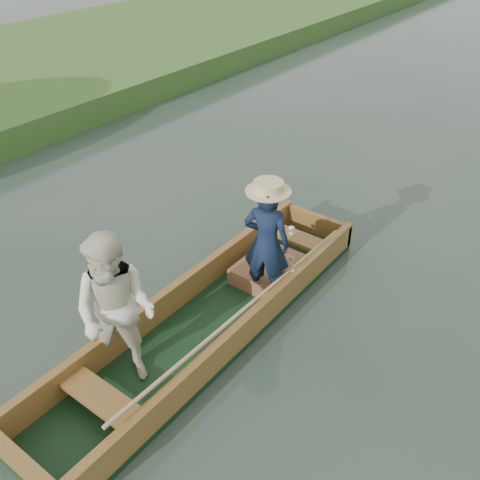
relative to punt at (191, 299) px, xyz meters
The scene contains 2 objects.
ground 0.65m from the punt, 79.70° to the left, with size 120.00×120.00×0.00m, color #283D30.
punt is the anchor object (origin of this frame).
Camera 1 is at (3.11, -3.52, 4.40)m, focal length 40.00 mm.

